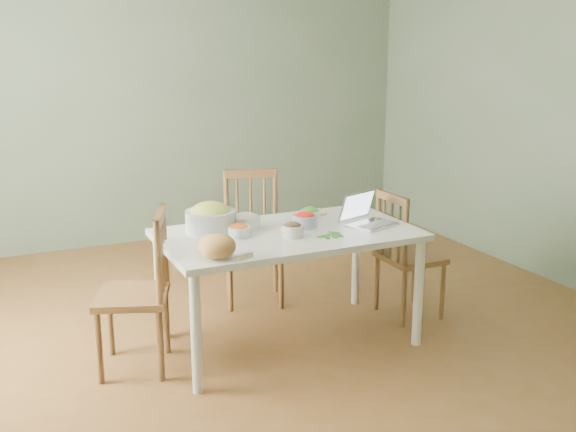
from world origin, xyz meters
name	(u,v)px	position (x,y,z in m)	size (l,w,h in m)	color
floor	(267,334)	(0.00, 0.00, 0.00)	(5.00, 5.00, 0.00)	brown
wall_back	(161,99)	(0.00, 2.50, 1.35)	(5.00, 0.00, 2.70)	#546950
wall_right	(567,113)	(2.50, 0.00, 1.35)	(0.00, 5.00, 2.70)	#546950
dining_table	(288,288)	(0.08, -0.15, 0.37)	(1.57, 0.88, 0.74)	white
chair_far	(253,239)	(0.15, 0.59, 0.48)	(0.43, 0.41, 0.96)	#533B1E
chair_left	(132,292)	(-0.89, -0.09, 0.47)	(0.42, 0.40, 0.95)	#533B1E
chair_right	(411,254)	(1.04, -0.11, 0.45)	(0.39, 0.38, 0.89)	#533B1E
bread_boule	(217,246)	(-0.49, -0.46, 0.80)	(0.21, 0.21, 0.14)	tan
butter_stick	(244,256)	(-0.36, -0.53, 0.75)	(0.10, 0.03, 0.03)	beige
bowl_squash	(210,217)	(-0.35, 0.05, 0.83)	(0.31, 0.31, 0.18)	#C2B453
bowl_carrot	(239,230)	(-0.23, -0.12, 0.78)	(0.14, 0.14, 0.08)	orange
bowl_onion	(246,220)	(-0.12, 0.04, 0.79)	(0.18, 0.18, 0.10)	silver
bowl_mushroom	(292,230)	(0.06, -0.26, 0.78)	(0.14, 0.14, 0.09)	black
bowl_redpep	(305,220)	(0.22, -0.10, 0.78)	(0.16, 0.16, 0.10)	red
bowl_broccoli	(311,213)	(0.34, 0.05, 0.78)	(0.13, 0.13, 0.08)	#2B6618
flatbread	(314,212)	(0.43, 0.19, 0.74)	(0.18, 0.18, 0.02)	#D4B58A
basil_bunch	(329,234)	(0.26, -0.34, 0.75)	(0.19, 0.19, 0.02)	#326E29
laptop	(373,210)	(0.63, -0.25, 0.84)	(0.30, 0.27, 0.20)	silver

